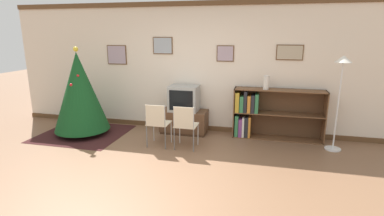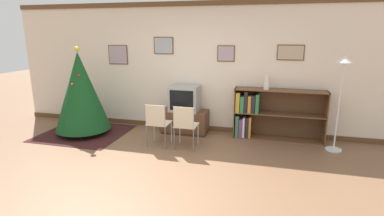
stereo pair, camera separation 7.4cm
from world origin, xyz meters
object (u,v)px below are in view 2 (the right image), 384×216
object	(u,v)px
christmas_tree	(81,91)
television	(185,98)
standing_lamp	(342,79)
folding_chair_right	(185,124)
bookshelf	(262,113)
folding_chair_left	(157,122)
tv_console	(185,121)
vase	(267,83)

from	to	relation	value
christmas_tree	television	size ratio (longest dim) A/B	3.02
christmas_tree	standing_lamp	world-z (taller)	christmas_tree
folding_chair_right	bookshelf	xyz separation A→B (m)	(1.33, 0.99, 0.04)
bookshelf	standing_lamp	xyz separation A→B (m)	(1.30, -0.37, 0.80)
television	folding_chair_right	size ratio (longest dim) A/B	0.73
folding_chair_left	folding_chair_right	bearing A→B (deg)	0.00
television	standing_lamp	world-z (taller)	standing_lamp
bookshelf	standing_lamp	bearing A→B (deg)	-15.80
tv_console	folding_chair_right	world-z (taller)	folding_chair_right
christmas_tree	tv_console	xyz separation A→B (m)	(2.05, 0.60, -0.66)
christmas_tree	bookshelf	xyz separation A→B (m)	(3.64, 0.68, -0.40)
standing_lamp	television	bearing A→B (deg)	174.36
folding_chair_right	vase	bearing A→B (deg)	34.03
standing_lamp	christmas_tree	bearing A→B (deg)	-176.37
folding_chair_left	vase	distance (m)	2.23
television	folding_chair_left	world-z (taller)	television
tv_console	vase	bearing A→B (deg)	0.78
christmas_tree	bookshelf	world-z (taller)	christmas_tree
tv_console	television	world-z (taller)	television
folding_chair_right	vase	distance (m)	1.79
folding_chair_left	bookshelf	world-z (taller)	bookshelf
folding_chair_left	standing_lamp	distance (m)	3.33
christmas_tree	television	xyz separation A→B (m)	(2.05, 0.60, -0.16)
vase	standing_lamp	bearing A→B (deg)	-13.92
tv_console	vase	xyz separation A→B (m)	(1.64, 0.02, 0.90)
bookshelf	vase	size ratio (longest dim) A/B	6.35
standing_lamp	folding_chair_left	bearing A→B (deg)	-168.91
christmas_tree	television	world-z (taller)	christmas_tree
tv_console	television	bearing A→B (deg)	-90.00
television	folding_chair_right	xyz separation A→B (m)	(0.27, -0.91, -0.28)
folding_chair_right	folding_chair_left	bearing A→B (deg)	180.00
vase	folding_chair_left	bearing A→B (deg)	-154.00
tv_console	standing_lamp	world-z (taller)	standing_lamp
bookshelf	tv_console	bearing A→B (deg)	-177.12
television	vase	world-z (taller)	vase
television	folding_chair_left	xyz separation A→B (m)	(-0.27, -0.91, -0.28)
folding_chair_right	standing_lamp	bearing A→B (deg)	13.26
television	folding_chair_left	size ratio (longest dim) A/B	0.73
christmas_tree	folding_chair_right	size ratio (longest dim) A/B	2.20
television	vase	bearing A→B (deg)	0.87
christmas_tree	folding_chair_left	xyz separation A→B (m)	(1.78, -0.31, -0.43)
tv_console	folding_chair_right	distance (m)	0.97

